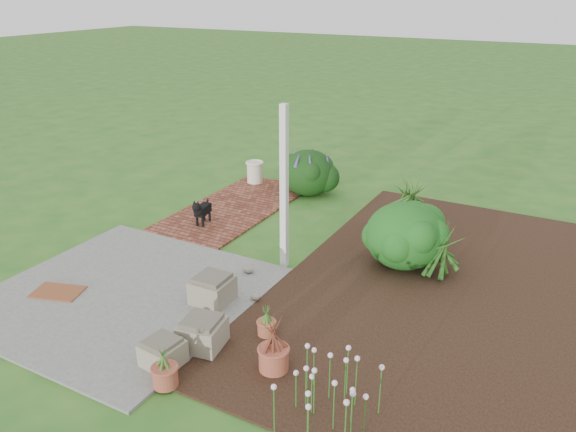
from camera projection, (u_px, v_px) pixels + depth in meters
The scene contains 19 objects.
ground at pixel (264, 264), 8.70m from camera, with size 80.00×80.00×0.00m, color #27641F.
concrete_patio at pixel (123, 294), 7.83m from camera, with size 3.50×3.50×0.04m, color slate.
brick_path at pixel (235, 207), 10.87m from camera, with size 1.60×3.50×0.04m, color #5D2A1D.
garden_bed at pixel (433, 287), 7.99m from camera, with size 4.00×7.00×0.03m, color black.
veranda_post at pixel (284, 189), 8.17m from camera, with size 0.10×0.10×2.50m, color white.
stone_trough_near at pixel (163, 353), 6.30m from camera, with size 0.41×0.41×0.27m, color gray.
stone_trough_mid at pixel (203, 334), 6.61m from camera, with size 0.48×0.48×0.32m, color gray.
stone_trough_far at pixel (213, 290), 7.55m from camera, with size 0.49×0.49×0.33m, color gray.
coir_doormat at pixel (58, 292), 7.81m from camera, with size 0.67×0.43×0.02m, color brown.
black_dog at pixel (202, 210), 9.93m from camera, with size 0.22×0.55×0.47m.
cream_ceramic_urn at pixel (255, 172), 12.09m from camera, with size 0.34×0.34×0.45m, color beige.
evergreen_shrub at pixel (404, 234), 8.45m from camera, with size 1.19×1.19×1.01m, color #154312.
agapanthus_clump_back at pixel (436, 245), 8.21m from camera, with size 1.01×1.01×0.91m, color #133A0D, non-canonical shape.
agapanthus_clump_front at pixel (409, 194), 10.20m from camera, with size 1.03×1.03×0.92m, color #153C0F, non-canonical shape.
pink_flower_patch at pixel (328, 392), 5.43m from camera, with size 1.02×1.02×0.65m, color #113D0F, non-canonical shape.
terracotta_pot_bronze at pixel (274, 359), 6.23m from camera, with size 0.33×0.33×0.27m, color #A54F38.
terracotta_pot_small_left at pixel (266, 328), 6.87m from camera, with size 0.22×0.22×0.18m, color #A25537.
terracotta_pot_small_right at pixel (165, 376), 5.99m from camera, with size 0.27×0.27×0.23m, color #A04A36.
purple_flowering_bush at pixel (308, 171), 11.48m from camera, with size 1.10×1.10×0.94m, color black.
Camera 1 is at (4.04, -6.63, 4.01)m, focal length 35.00 mm.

